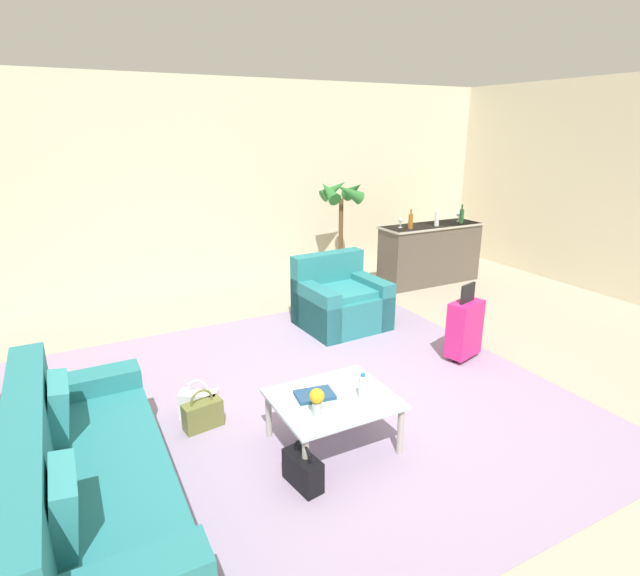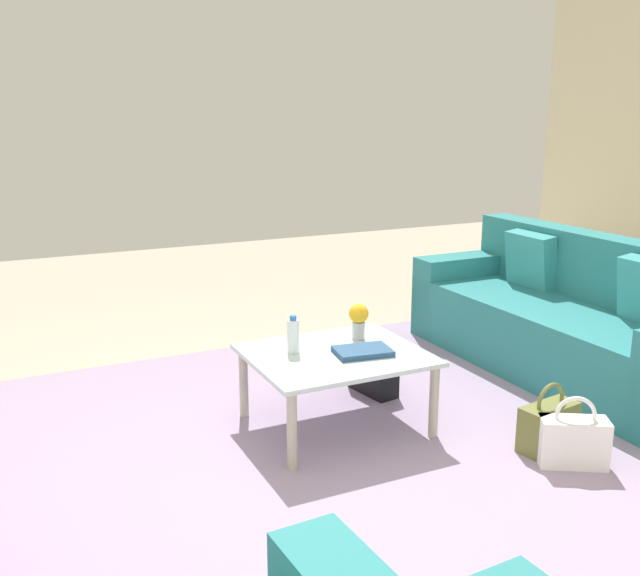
{
  "view_description": "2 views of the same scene",
  "coord_description": "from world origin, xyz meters",
  "px_view_note": "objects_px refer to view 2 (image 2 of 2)",
  "views": [
    {
      "loc": [
        -2.07,
        -3.45,
        2.4
      ],
      "look_at": [
        -0.15,
        0.19,
        1.07
      ],
      "focal_mm": 28.0,
      "sensor_mm": 36.0,
      "label": 1
    },
    {
      "loc": [
        1.22,
        2.68,
        1.67
      ],
      "look_at": [
        -0.18,
        -0.23,
        0.86
      ],
      "focal_mm": 40.0,
      "sensor_mm": 36.0,
      "label": 2
    }
  ],
  "objects_px": {
    "water_bottle": "(293,336)",
    "handbag_white": "(573,441)",
    "coffee_table": "(335,362)",
    "flower_vase": "(359,318)",
    "coffee_table_book": "(363,351)",
    "handbag_olive": "(549,426)",
    "couch": "(573,326)",
    "handbag_black": "(373,373)"
  },
  "relations": [
    {
      "from": "handbag_black",
      "to": "handbag_white",
      "type": "distance_m",
      "value": 1.27
    },
    {
      "from": "coffee_table",
      "to": "handbag_olive",
      "type": "xyz_separation_m",
      "value": [
        -0.85,
        0.71,
        -0.24
      ]
    },
    {
      "from": "coffee_table_book",
      "to": "handbag_olive",
      "type": "distance_m",
      "value": 1.01
    },
    {
      "from": "water_bottle",
      "to": "handbag_white",
      "type": "relative_size",
      "value": 0.57
    },
    {
      "from": "coffee_table",
      "to": "handbag_olive",
      "type": "height_order",
      "value": "coffee_table"
    },
    {
      "from": "flower_vase",
      "to": "handbag_olive",
      "type": "height_order",
      "value": "flower_vase"
    },
    {
      "from": "water_bottle",
      "to": "handbag_white",
      "type": "distance_m",
      "value": 1.48
    },
    {
      "from": "coffee_table_book",
      "to": "couch",
      "type": "bearing_deg",
      "value": -165.33
    },
    {
      "from": "water_bottle",
      "to": "handbag_black",
      "type": "distance_m",
      "value": 0.76
    },
    {
      "from": "handbag_olive",
      "to": "flower_vase",
      "type": "bearing_deg",
      "value": -53.85
    },
    {
      "from": "handbag_olive",
      "to": "coffee_table",
      "type": "bearing_deg",
      "value": -39.87
    },
    {
      "from": "couch",
      "to": "handbag_white",
      "type": "bearing_deg",
      "value": 45.81
    },
    {
      "from": "couch",
      "to": "handbag_white",
      "type": "height_order",
      "value": "couch"
    },
    {
      "from": "coffee_table",
      "to": "handbag_white",
      "type": "height_order",
      "value": "coffee_table"
    },
    {
      "from": "water_bottle",
      "to": "handbag_black",
      "type": "relative_size",
      "value": 0.57
    },
    {
      "from": "coffee_table",
      "to": "handbag_white",
      "type": "xyz_separation_m",
      "value": [
        -0.83,
        0.89,
        -0.24
      ]
    },
    {
      "from": "coffee_table_book",
      "to": "flower_vase",
      "type": "height_order",
      "value": "flower_vase"
    },
    {
      "from": "handbag_olive",
      "to": "handbag_black",
      "type": "bearing_deg",
      "value": -67.3
    },
    {
      "from": "flower_vase",
      "to": "handbag_black",
      "type": "distance_m",
      "value": 0.49
    },
    {
      "from": "coffee_table",
      "to": "water_bottle",
      "type": "xyz_separation_m",
      "value": [
        0.2,
        -0.1,
        0.15
      ]
    },
    {
      "from": "coffee_table",
      "to": "handbag_olive",
      "type": "bearing_deg",
      "value": 140.13
    },
    {
      "from": "coffee_table_book",
      "to": "handbag_black",
      "type": "height_order",
      "value": "coffee_table_book"
    },
    {
      "from": "flower_vase",
      "to": "couch",
      "type": "bearing_deg",
      "value": 178.18
    },
    {
      "from": "coffee_table_book",
      "to": "handbag_olive",
      "type": "xyz_separation_m",
      "value": [
        -0.73,
        0.63,
        -0.31
      ]
    },
    {
      "from": "coffee_table_book",
      "to": "handbag_black",
      "type": "bearing_deg",
      "value": -118.41
    },
    {
      "from": "flower_vase",
      "to": "handbag_black",
      "type": "xyz_separation_m",
      "value": [
        -0.2,
        -0.17,
        -0.41
      ]
    },
    {
      "from": "water_bottle",
      "to": "coffee_table_book",
      "type": "relative_size",
      "value": 0.7
    },
    {
      "from": "couch",
      "to": "coffee_table",
      "type": "height_order",
      "value": "couch"
    },
    {
      "from": "flower_vase",
      "to": "handbag_white",
      "type": "distance_m",
      "value": 1.27
    },
    {
      "from": "couch",
      "to": "handbag_olive",
      "type": "xyz_separation_m",
      "value": [
        0.95,
        0.81,
        -0.18
      ]
    },
    {
      "from": "couch",
      "to": "handbag_white",
      "type": "relative_size",
      "value": 6.31
    },
    {
      "from": "coffee_table",
      "to": "handbag_olive",
      "type": "distance_m",
      "value": 1.13
    },
    {
      "from": "couch",
      "to": "water_bottle",
      "type": "height_order",
      "value": "couch"
    },
    {
      "from": "flower_vase",
      "to": "handbag_olive",
      "type": "bearing_deg",
      "value": 126.15
    },
    {
      "from": "handbag_black",
      "to": "handbag_white",
      "type": "xyz_separation_m",
      "value": [
        -0.41,
        1.2,
        0.0
      ]
    },
    {
      "from": "water_bottle",
      "to": "handbag_black",
      "type": "bearing_deg",
      "value": -160.71
    },
    {
      "from": "coffee_table",
      "to": "couch",
      "type": "bearing_deg",
      "value": -176.8
    },
    {
      "from": "coffee_table",
      "to": "handbag_black",
      "type": "distance_m",
      "value": 0.58
    },
    {
      "from": "coffee_table_book",
      "to": "flower_vase",
      "type": "distance_m",
      "value": 0.27
    },
    {
      "from": "water_bottle",
      "to": "flower_vase",
      "type": "distance_m",
      "value": 0.42
    },
    {
      "from": "coffee_table",
      "to": "coffee_table_book",
      "type": "relative_size",
      "value": 3.13
    },
    {
      "from": "handbag_olive",
      "to": "handbag_white",
      "type": "relative_size",
      "value": 1.0
    }
  ]
}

